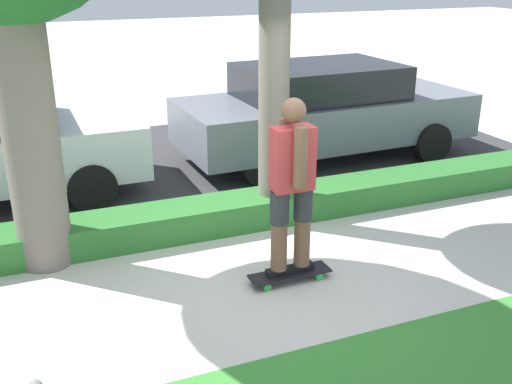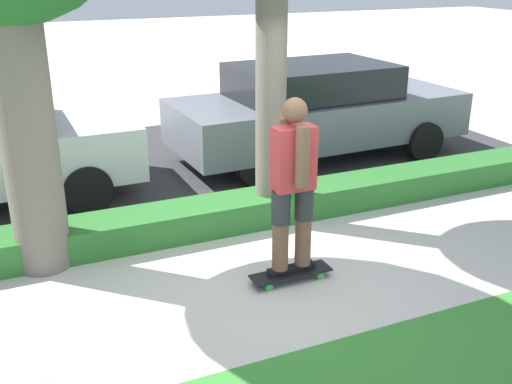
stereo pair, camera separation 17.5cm
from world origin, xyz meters
name	(u,v)px [view 2 (the right image)]	position (x,y,z in m)	size (l,w,h in m)	color
ground_plane	(270,290)	(0.00, 0.00, 0.00)	(60.00, 60.00, 0.00)	beige
street_asphalt	(158,166)	(0.00, 4.20, 0.00)	(12.23, 5.00, 0.01)	#38383A
hedge_row	(214,216)	(0.00, 1.60, 0.18)	(12.23, 0.60, 0.36)	#2D702D
skateboard	(291,274)	(0.28, 0.09, 0.08)	(0.86, 0.24, 0.10)	black
skater_person	(293,184)	(0.28, 0.09, 1.06)	(0.52, 0.47, 1.81)	black
parked_car_middle	(317,109)	(2.56, 3.67, 0.80)	(4.86, 2.07, 1.54)	slate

